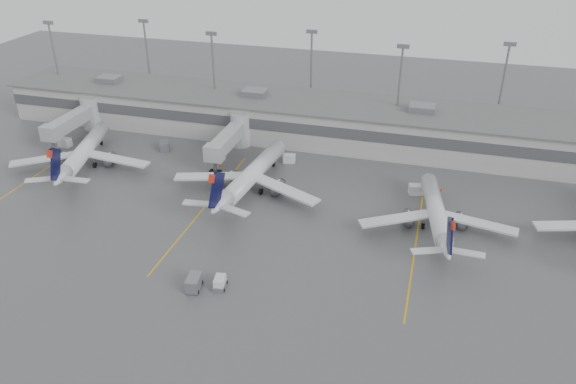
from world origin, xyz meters
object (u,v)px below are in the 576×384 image
(jet_far_left, at_px, (83,152))
(jet_mid_right, at_px, (437,213))
(jet_mid_left, at_px, (251,175))
(baggage_tug, at_px, (220,283))

(jet_far_left, relative_size, jet_mid_right, 1.07)
(jet_mid_left, height_order, jet_mid_right, jet_mid_left)
(jet_far_left, distance_m, baggage_tug, 47.79)
(jet_far_left, height_order, jet_mid_left, jet_mid_left)
(jet_mid_left, xyz_separation_m, baggage_tug, (4.93, -26.95, -2.45))
(jet_far_left, bearing_deg, jet_mid_left, -16.17)
(jet_mid_left, relative_size, baggage_tug, 11.43)
(jet_mid_right, bearing_deg, jet_far_left, 166.36)
(jet_mid_left, relative_size, jet_mid_right, 1.13)
(jet_far_left, distance_m, jet_mid_right, 65.99)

